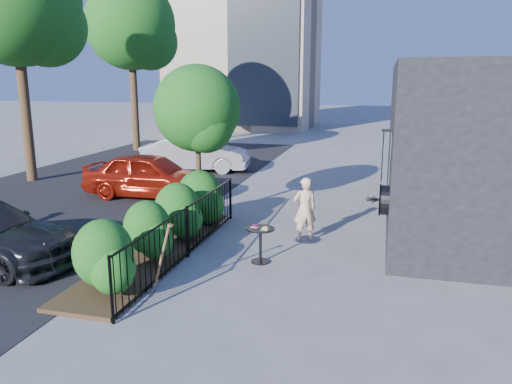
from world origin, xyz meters
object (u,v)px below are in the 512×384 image
(woman, at_px, (305,209))
(car_red, at_px, (150,175))
(street_tree_near, at_px, (16,9))
(street_tree_far, at_px, (131,30))
(cafe_table, at_px, (260,239))
(patio_tree, at_px, (199,114))
(car_silver, at_px, (195,154))
(shovel, at_px, (160,262))

(woman, relative_size, car_red, 0.36)
(street_tree_near, distance_m, street_tree_far, 8.00)
(car_red, bearing_deg, cafe_table, -135.54)
(street_tree_far, height_order, woman, street_tree_far)
(car_red, bearing_deg, patio_tree, -129.90)
(street_tree_far, xyz_separation_m, car_red, (5.29, -9.25, -5.21))
(car_silver, bearing_deg, street_tree_far, 38.95)
(shovel, bearing_deg, street_tree_far, 118.84)
(street_tree_near, xyz_separation_m, shovel, (8.68, -7.77, -5.34))
(woman, bearing_deg, street_tree_far, -74.45)
(patio_tree, bearing_deg, cafe_table, -49.61)
(street_tree_far, bearing_deg, cafe_table, -54.29)
(street_tree_near, relative_size, shovel, 6.35)
(patio_tree, distance_m, woman, 3.71)
(cafe_table, bearing_deg, woman, 68.04)
(street_tree_near, bearing_deg, car_red, -13.26)
(shovel, xyz_separation_m, car_red, (-3.40, 6.52, 0.13))
(cafe_table, bearing_deg, patio_tree, 130.39)
(cafe_table, bearing_deg, street_tree_far, 125.71)
(street_tree_near, xyz_separation_m, cafe_table, (9.97, -5.87, -5.42))
(patio_tree, height_order, street_tree_far, street_tree_far)
(shovel, distance_m, car_red, 7.36)
(woman, height_order, shovel, woman)
(patio_tree, relative_size, shovel, 3.02)
(car_silver, bearing_deg, street_tree_near, 115.68)
(patio_tree, xyz_separation_m, woman, (2.92, -1.08, -2.02))
(street_tree_near, bearing_deg, cafe_table, -30.49)
(street_tree_near, bearing_deg, woman, -21.98)
(street_tree_far, relative_size, cafe_table, 10.75)
(cafe_table, distance_m, woman, 1.73)
(shovel, relative_size, car_silver, 0.31)
(car_red, relative_size, car_silver, 0.97)
(patio_tree, xyz_separation_m, street_tree_near, (-7.70, 3.20, 3.15))
(woman, relative_size, car_silver, 0.35)
(street_tree_far, height_order, shovel, street_tree_far)
(patio_tree, bearing_deg, street_tree_near, 157.43)
(woman, xyz_separation_m, shovel, (-1.93, -3.48, -0.17))
(street_tree_near, distance_m, car_silver, 7.96)
(street_tree_near, bearing_deg, patio_tree, -22.57)
(shovel, height_order, car_red, car_red)
(street_tree_near, relative_size, car_red, 2.01)
(patio_tree, relative_size, car_silver, 0.93)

